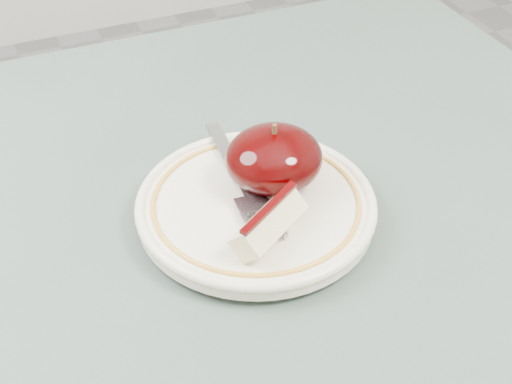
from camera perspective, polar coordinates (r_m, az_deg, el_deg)
name	(u,v)px	position (r m, az deg, el deg)	size (l,w,h in m)	color
plate	(256,205)	(0.58, 0.00, -1.07)	(0.20, 0.20, 0.02)	white
apple_half	(274,158)	(0.58, 1.44, 2.71)	(0.08, 0.08, 0.06)	black
apple_wedge	(269,223)	(0.53, 1.05, -2.52)	(0.07, 0.06, 0.03)	beige
fork	(241,180)	(0.59, -1.24, 0.96)	(0.03, 0.16, 0.00)	gray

